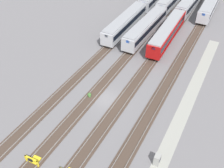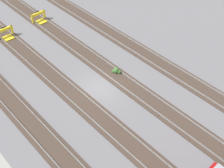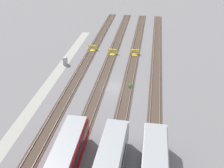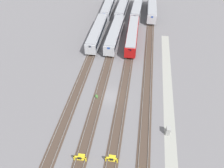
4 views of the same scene
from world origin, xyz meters
name	(u,v)px [view 2 (image 2 of 4)]	position (x,y,z in m)	size (l,w,h in m)	color
ground_plane	(99,88)	(0.00, 0.00, 0.00)	(400.00, 400.00, 0.00)	slate
rail_track_nearest	(34,126)	(0.00, -7.31, 0.04)	(90.00, 2.23, 0.21)	#47382D
rail_track_near_inner	(79,99)	(0.00, -2.44, 0.04)	(90.00, 2.24, 0.21)	#47382D
rail_track_middle	(117,77)	(0.00, 2.44, 0.04)	(90.00, 2.24, 0.21)	#47382D
rail_track_far_inner	(150,57)	(0.00, 7.31, 0.04)	(90.00, 2.23, 0.21)	#47382D
bumper_stop_near_inner_track	(6,34)	(-13.94, -2.44, 0.51)	(1.34, 2.00, 1.22)	yellow
bumper_stop_middle_track	(40,18)	(-14.50, 2.45, 0.51)	(1.37, 2.01, 1.22)	yellow
weed_clump	(117,71)	(-0.56, 2.84, 0.24)	(0.92, 0.70, 0.64)	#427033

